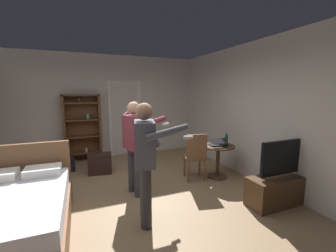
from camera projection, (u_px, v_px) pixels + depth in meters
name	position (u px, v px, depth m)	size (l,w,h in m)	color
ground_plane	(134.00, 205.00, 3.55)	(6.59, 6.59, 0.00)	#997A56
wall_back	(108.00, 106.00, 6.13)	(5.37, 0.12, 2.83)	beige
wall_right	(262.00, 113.00, 4.30)	(0.12, 6.24, 2.83)	beige
doorway_frame	(125.00, 113.00, 6.26)	(0.93, 0.08, 2.13)	white
bed	(12.00, 214.00, 2.73)	(1.32, 1.94, 1.02)	brown
bookshelf	(83.00, 125.00, 5.75)	(0.92, 0.32, 1.76)	brown
tv_flatscreen	(281.00, 186.00, 3.56)	(1.18, 0.40, 1.07)	#4C331E
side_table	(218.00, 156.00, 4.65)	(0.69, 0.69, 0.70)	#4C331E
laptop	(218.00, 144.00, 4.55)	(0.39, 0.39, 0.17)	black
bottle_on_table	(226.00, 140.00, 4.57)	(0.06, 0.06, 0.28)	#1C522F
wooden_chair	(195.00, 155.00, 4.48)	(0.50, 0.50, 0.99)	brown
person_blue_shirt	(146.00, 154.00, 2.95)	(0.69, 0.75, 1.68)	#333338
person_striped_shirt	(135.00, 141.00, 3.82)	(0.76, 0.64, 1.66)	#333338
suitcase_dark	(62.00, 164.00, 5.04)	(0.48, 0.40, 0.33)	black
suitcase_small	(100.00, 164.00, 4.89)	(0.50, 0.29, 0.46)	black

